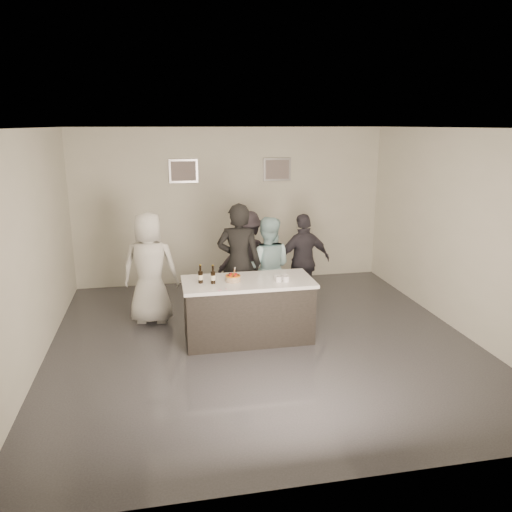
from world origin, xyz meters
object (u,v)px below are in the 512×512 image
beer_bottle_b (213,275)px  person_guest_right (304,261)px  person_main_black (239,264)px  person_guest_back (247,257)px  person_main_blue (267,267)px  person_guest_left (150,268)px  beer_bottle_a (200,274)px  cake (233,279)px  bar_counter (248,310)px

beer_bottle_b → person_guest_right: size_ratio=0.16×
person_main_black → person_guest_right: person_main_black is taller
person_main_black → person_guest_back: 0.94m
person_main_blue → person_guest_left: 1.85m
beer_bottle_a → person_guest_right: bearing=31.9°
cake → beer_bottle_b: size_ratio=0.82×
person_main_blue → person_guest_back: bearing=-58.8°
bar_counter → person_guest_left: (-1.38, 0.95, 0.43)m
beer_bottle_a → person_main_black: 0.98m
person_guest_left → beer_bottle_a: bearing=136.7°
bar_counter → person_guest_back: size_ratio=1.15×
person_guest_left → person_main_black: bearing=-179.6°
person_guest_right → cake: bearing=31.5°
person_main_black → person_guest_right: bearing=-141.5°
bar_counter → person_main_blue: (0.47, 0.85, 0.37)m
person_main_blue → beer_bottle_a: bearing=53.7°
bar_counter → cake: 0.53m
beer_bottle_a → person_guest_right: (1.83, 1.14, -0.22)m
cake → person_main_black: bearing=74.3°
person_main_black → person_guest_left: 1.39m
person_guest_left → person_guest_right: bearing=-165.7°
person_main_blue → beer_bottle_b: bearing=59.9°
cake → person_guest_back: bearing=72.9°
person_main_black → person_guest_left: person_main_black is taller
person_guest_left → person_guest_back: bearing=-148.4°
person_guest_left → person_guest_right: size_ratio=1.09×
bar_counter → beer_bottle_a: 0.89m
cake → person_guest_left: (-1.16, 0.96, -0.05)m
person_main_black → person_guest_right: (1.17, 0.42, -0.14)m
cake → person_guest_left: 1.51m
cake → person_guest_right: (1.37, 1.14, -0.13)m
beer_bottle_a → person_main_black: person_main_black is taller
beer_bottle_b → person_guest_right: bearing=35.6°
bar_counter → beer_bottle_b: (-0.50, -0.06, 0.58)m
person_main_blue → person_guest_right: person_main_blue is taller
beer_bottle_a → person_guest_back: 1.88m
cake → person_main_blue: size_ratio=0.13×
beer_bottle_b → person_guest_back: 1.85m
beer_bottle_a → beer_bottle_b: size_ratio=1.00×
beer_bottle_a → person_main_black: size_ratio=0.14×
person_main_black → person_main_blue: bearing=-145.3°
beer_bottle_a → person_main_blue: bearing=36.9°
person_main_blue → person_guest_back: 0.77m
person_guest_back → beer_bottle_a: bearing=52.8°
bar_counter → cake: bearing=-177.7°
beer_bottle_a → person_guest_left: bearing=126.5°
person_guest_right → person_guest_back: bearing=-36.1°
cake → person_guest_right: bearing=39.7°
cake → person_main_black: 0.75m
beer_bottle_b → person_guest_left: size_ratio=0.15×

